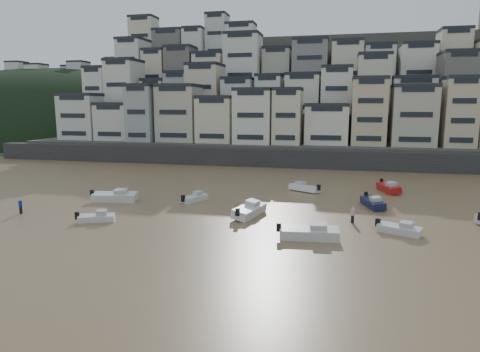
% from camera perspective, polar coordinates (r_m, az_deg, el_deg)
% --- Properties ---
extents(ground, '(400.00, 400.00, 0.00)m').
position_cam_1_polar(ground, '(26.11, -22.71, -19.62)').
color(ground, '#93734F').
rests_on(ground, ground).
extents(sea_strip, '(340.00, 340.00, 0.00)m').
position_cam_1_polar(sea_strip, '(205.32, -24.26, 5.38)').
color(sea_strip, '#4C606D').
rests_on(sea_strip, ground).
extents(harbor_wall, '(140.00, 3.00, 3.50)m').
position_cam_1_polar(harbor_wall, '(83.99, 10.22, 2.23)').
color(harbor_wall, '#38383A').
rests_on(harbor_wall, ground).
extents(hillside, '(141.04, 66.00, 50.00)m').
position_cam_1_polar(hillside, '(123.05, 13.58, 9.70)').
color(hillside, '#4C4C47').
rests_on(hillside, ground).
extents(headland, '(216.00, 135.00, 53.33)m').
position_cam_1_polar(headland, '(188.41, -22.44, 5.19)').
color(headland, black).
rests_on(headland, ground).
extents(boat_a, '(6.10, 2.56, 1.62)m').
position_cam_1_polar(boat_a, '(40.27, 9.22, -7.25)').
color(boat_a, silver).
rests_on(boat_a, ground).
extents(boat_b, '(4.66, 3.12, 1.21)m').
position_cam_1_polar(boat_b, '(44.18, 20.50, -6.50)').
color(boat_b, silver).
rests_on(boat_b, ground).
extents(boat_c, '(3.39, 6.35, 1.65)m').
position_cam_1_polar(boat_c, '(47.70, 1.26, -4.42)').
color(boat_c, white).
rests_on(boat_c, ground).
extents(boat_e, '(3.14, 5.56, 1.44)m').
position_cam_1_polar(boat_e, '(54.31, 17.29, -3.23)').
color(boat_e, '#14183E').
rests_on(boat_e, ground).
extents(boat_f, '(3.15, 4.37, 1.15)m').
position_cam_1_polar(boat_f, '(55.18, -6.07, -2.79)').
color(boat_f, silver).
rests_on(boat_f, ground).
extents(boat_h, '(5.13, 3.87, 1.36)m').
position_cam_1_polar(boat_h, '(61.71, 8.58, -1.41)').
color(boat_h, white).
rests_on(boat_h, ground).
extents(boat_i, '(3.39, 5.91, 1.53)m').
position_cam_1_polar(boat_i, '(64.24, 19.20, -1.33)').
color(boat_i, '#A51414').
rests_on(boat_i, ground).
extents(boat_j, '(4.31, 2.80, 1.12)m').
position_cam_1_polar(boat_j, '(48.09, -18.60, -5.15)').
color(boat_j, silver).
rests_on(boat_j, ground).
extents(boat_k, '(6.39, 3.17, 1.67)m').
position_cam_1_polar(boat_k, '(56.95, -16.37, -2.48)').
color(boat_k, silver).
rests_on(boat_k, ground).
extents(person_blue, '(0.44, 0.44, 1.74)m').
position_cam_1_polar(person_blue, '(54.90, -27.23, -3.58)').
color(person_blue, '#1629A5').
rests_on(person_blue, ground).
extents(person_pink, '(0.44, 0.44, 1.74)m').
position_cam_1_polar(person_pink, '(46.62, 14.80, -5.02)').
color(person_pink, '#D294A5').
rests_on(person_pink, ground).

